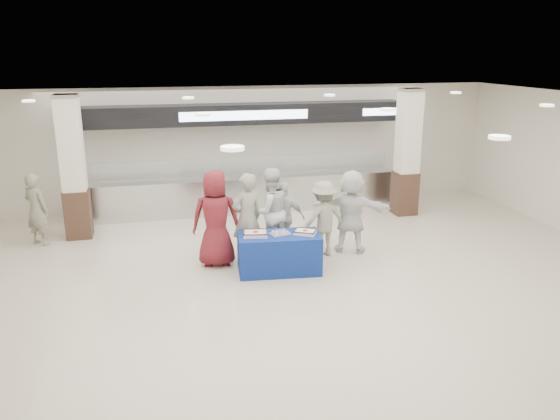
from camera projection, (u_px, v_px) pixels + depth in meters
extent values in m
plane|color=beige|center=(297.00, 297.00, 9.43)|extent=(14.00, 14.00, 0.00)
cube|color=silver|center=(244.00, 194.00, 14.35)|extent=(8.00, 0.80, 0.90)
cube|color=silver|center=(244.00, 177.00, 14.21)|extent=(8.00, 0.85, 0.04)
cube|color=white|center=(245.00, 167.00, 13.84)|extent=(7.60, 0.02, 0.50)
cube|color=black|center=(242.00, 114.00, 13.75)|extent=(8.40, 0.70, 0.50)
cube|color=white|center=(245.00, 115.00, 13.42)|extent=(3.20, 0.03, 0.22)
cube|color=white|center=(388.00, 112.00, 14.26)|extent=(1.40, 0.03, 0.18)
cube|color=#39231A|center=(78.00, 214.00, 12.31)|extent=(0.55, 0.55, 1.10)
cube|color=silver|center=(70.00, 143.00, 11.86)|extent=(0.50, 0.50, 2.10)
cube|color=#39231A|center=(404.00, 193.00, 14.08)|extent=(0.55, 0.55, 1.10)
cube|color=silver|center=(409.00, 131.00, 13.63)|extent=(0.50, 0.50, 2.10)
cube|color=navy|center=(279.00, 253.00, 10.41)|extent=(1.62, 0.93, 0.75)
cube|color=white|center=(255.00, 234.00, 10.23)|extent=(0.50, 0.42, 0.07)
cube|color=#452013|center=(255.00, 231.00, 10.22)|extent=(0.50, 0.42, 0.02)
cylinder|color=#AC1827|center=(255.00, 232.00, 10.22)|extent=(0.12, 0.12, 0.01)
cube|color=white|center=(305.00, 232.00, 10.34)|extent=(0.49, 0.46, 0.06)
cube|color=#452013|center=(305.00, 230.00, 10.33)|extent=(0.49, 0.46, 0.02)
cylinder|color=#AC1827|center=(305.00, 230.00, 10.33)|extent=(0.12, 0.12, 0.01)
cube|color=silver|center=(280.00, 234.00, 10.33)|extent=(0.44, 0.37, 0.01)
imported|color=maroon|center=(216.00, 218.00, 10.60)|extent=(1.01, 0.73, 1.92)
imported|color=gray|center=(247.00, 218.00, 10.75)|extent=(0.78, 0.64, 1.82)
imported|color=silver|center=(270.00, 212.00, 11.19)|extent=(1.03, 0.90, 1.82)
imported|color=silver|center=(284.00, 217.00, 11.41)|extent=(0.95, 0.69, 1.49)
imported|color=gray|center=(323.00, 219.00, 11.13)|extent=(1.13, 0.80, 1.58)
imported|color=white|center=(351.00, 211.00, 11.32)|extent=(1.71, 1.09, 1.76)
imported|color=gray|center=(36.00, 209.00, 11.76)|extent=(0.70, 0.65, 1.60)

